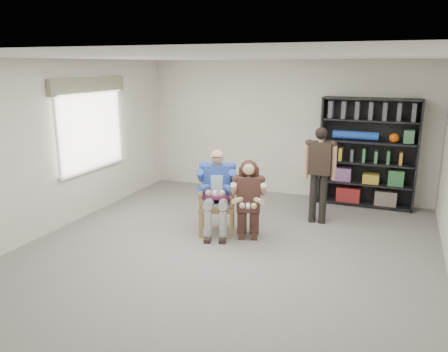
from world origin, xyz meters
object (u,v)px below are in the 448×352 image
at_px(seated_man, 217,192).
at_px(standing_man, 319,176).
at_px(kneeling_woman, 248,202).
at_px(bookshelf, 368,153).
at_px(armchair, 217,201).

relative_size(seated_man, standing_man, 0.83).
xyz_separation_m(kneeling_woman, bookshelf, (1.55, 2.54, 0.41)).
distance_m(armchair, bookshelf, 3.26).
relative_size(armchair, kneeling_woman, 0.84).
distance_m(bookshelf, standing_man, 1.50).
xyz_separation_m(seated_man, standing_man, (1.45, 1.09, 0.15)).
bearing_deg(seated_man, bookshelf, 30.71).
height_order(kneeling_woman, standing_man, standing_man).
bearing_deg(bookshelf, standing_man, -117.25).
bearing_deg(armchair, bookshelf, 30.71).
distance_m(kneeling_woman, standing_man, 1.50).
height_order(seated_man, standing_man, standing_man).
height_order(seated_man, kneeling_woman, seated_man).
bearing_deg(kneeling_woman, bookshelf, 40.68).
relative_size(bookshelf, standing_man, 1.24).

